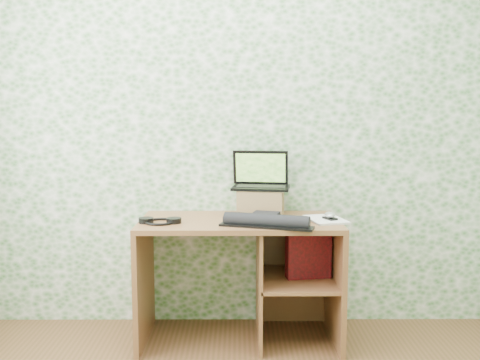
{
  "coord_description": "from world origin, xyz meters",
  "views": [
    {
      "loc": [
        -0.01,
        -1.72,
        1.39
      ],
      "look_at": [
        0.0,
        1.39,
        1.0
      ],
      "focal_mm": 40.0,
      "sensor_mm": 36.0,
      "label": 1
    }
  ],
  "objects_px": {
    "laptop": "(261,179)",
    "notepad": "(326,220)",
    "riser": "(261,202)",
    "keyboard": "(266,220)",
    "desk": "(252,262)"
  },
  "relations": [
    {
      "from": "laptop",
      "to": "notepad",
      "type": "distance_m",
      "value": 0.49
    },
    {
      "from": "desk",
      "to": "riser",
      "type": "xyz_separation_m",
      "value": [
        0.06,
        0.12,
        0.35
      ]
    },
    {
      "from": "riser",
      "to": "notepad",
      "type": "relative_size",
      "value": 1.0
    },
    {
      "from": "riser",
      "to": "keyboard",
      "type": "xyz_separation_m",
      "value": [
        0.02,
        -0.29,
        -0.06
      ]
    },
    {
      "from": "laptop",
      "to": "keyboard",
      "type": "bearing_deg",
      "value": -78.88
    },
    {
      "from": "keyboard",
      "to": "riser",
      "type": "bearing_deg",
      "value": 110.06
    },
    {
      "from": "riser",
      "to": "notepad",
      "type": "xyz_separation_m",
      "value": [
        0.38,
        -0.17,
        -0.08
      ]
    },
    {
      "from": "laptop",
      "to": "notepad",
      "type": "relative_size",
      "value": 1.38
    },
    {
      "from": "riser",
      "to": "keyboard",
      "type": "height_order",
      "value": "riser"
    },
    {
      "from": "keyboard",
      "to": "notepad",
      "type": "relative_size",
      "value": 1.94
    },
    {
      "from": "desk",
      "to": "riser",
      "type": "relative_size",
      "value": 4.32
    },
    {
      "from": "notepad",
      "to": "keyboard",
      "type": "bearing_deg",
      "value": -175.43
    },
    {
      "from": "riser",
      "to": "notepad",
      "type": "distance_m",
      "value": 0.43
    },
    {
      "from": "desk",
      "to": "laptop",
      "type": "xyz_separation_m",
      "value": [
        0.06,
        0.15,
        0.49
      ]
    },
    {
      "from": "laptop",
      "to": "notepad",
      "type": "xyz_separation_m",
      "value": [
        0.38,
        -0.21,
        -0.22
      ]
    }
  ]
}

